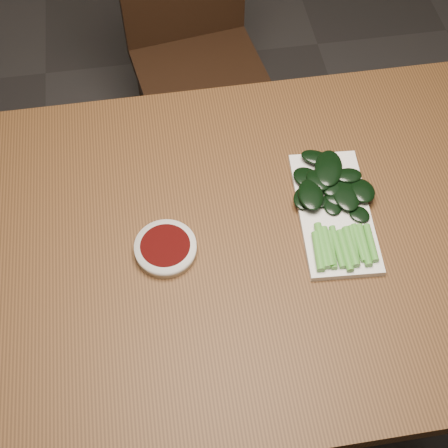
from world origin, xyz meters
TOP-DOWN VIEW (x-y plane):
  - ground at (0.00, 0.00)m, footprint 6.00×6.00m
  - table at (0.00, 0.00)m, footprint 1.40×0.80m
  - chair_far at (-0.00, 0.84)m, footprint 0.42×0.42m
  - sauce_bowl at (-0.15, -0.01)m, footprint 0.11×0.11m
  - serving_plate at (0.18, 0.03)m, footprint 0.16×0.29m
  - gai_lan at (0.18, 0.03)m, footprint 0.17×0.29m

SIDE VIEW (x-z plane):
  - ground at x=0.00m, z-range 0.00..0.00m
  - chair_far at x=0.00m, z-range 0.04..0.93m
  - table at x=0.00m, z-range 0.30..1.05m
  - serving_plate at x=0.18m, z-range 0.75..0.76m
  - sauce_bowl at x=-0.15m, z-range 0.75..0.78m
  - gai_lan at x=0.18m, z-range 0.76..0.79m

